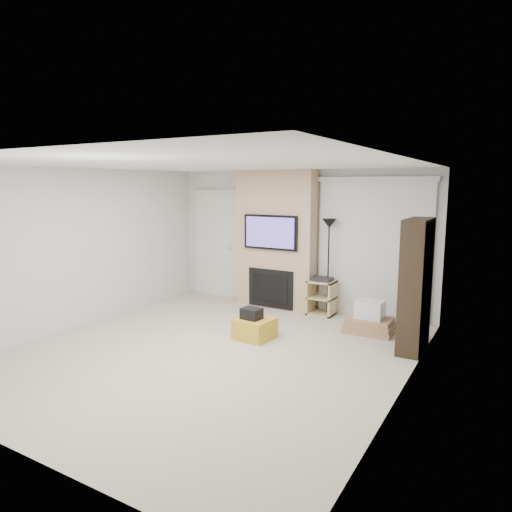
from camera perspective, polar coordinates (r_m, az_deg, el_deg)
The scene contains 16 objects.
floor at distance 6.35m, azimuth -5.55°, elevation -11.79°, with size 5.00×5.50×0.00m, color beige.
ceiling at distance 5.95m, azimuth -5.92°, elevation 11.38°, with size 5.00×5.50×0.00m, color white.
wall_back at distance 8.39m, azimuth 5.32°, elevation 2.09°, with size 5.00×2.50×0.00m, color silver.
wall_front at distance 4.17m, azimuth -28.52°, elevation -5.92°, with size 5.00×2.50×0.00m, color silver.
wall_left at distance 7.74m, azimuth -20.93°, elevation 0.98°, with size 5.50×2.50×0.00m, color silver.
wall_right at distance 5.01m, azimuth 18.19°, elevation -2.92°, with size 5.50×2.50×0.00m, color silver.
hvac_vent at distance 6.41m, azimuth 1.33°, elevation 11.21°, with size 0.35×0.18×0.01m, color silver.
ottoman at distance 6.78m, azimuth -0.15°, elevation -9.03°, with size 0.50×0.50×0.30m, color gold.
black_bag at distance 6.70m, azimuth -0.56°, elevation -7.20°, with size 0.28×0.22×0.16m, color black.
fireplace_wall at distance 8.35m, azimuth 2.53°, elevation 2.00°, with size 1.50×0.47×2.50m.
entry_door at distance 9.27m, azimuth -4.95°, elevation 1.53°, with size 1.02×0.11×2.14m.
vertical_blinds at distance 7.86m, azimuth 14.47°, elevation 1.56°, with size 1.98×0.10×2.37m.
floor_lamp at distance 7.88m, azimuth 9.10°, elevation 2.05°, with size 0.25×0.25×1.67m.
av_stand at distance 8.02m, azimuth 8.19°, elevation -4.84°, with size 0.45×0.38×0.66m.
box_stack at distance 7.26m, azimuth 14.02°, elevation -7.78°, with size 0.74×0.56×0.49m.
bookshelf at distance 6.51m, azimuth 19.33°, elevation -3.48°, with size 0.30×0.80×1.80m.
Camera 1 is at (3.48, -4.81, 2.24)m, focal length 32.00 mm.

